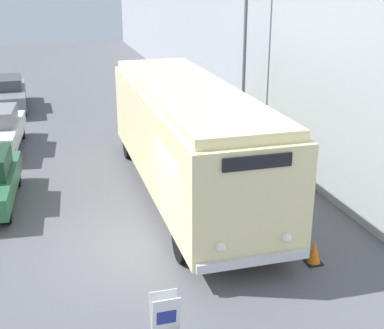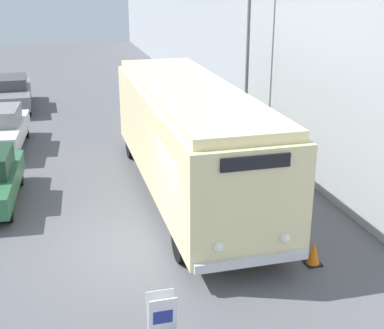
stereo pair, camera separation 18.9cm
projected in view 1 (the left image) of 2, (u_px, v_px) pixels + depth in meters
ground_plane at (144, 247)px, 12.98m from camera, size 80.00×80.00×0.00m
building_wall_right at (234, 40)px, 22.29m from camera, size 0.30×60.00×7.20m
vintage_bus at (188, 135)px, 15.45m from camera, size 2.65×10.46×3.27m
sign_board at (165, 316)px, 9.68m from camera, size 0.52×0.33×0.87m
streetlamp at (245, 26)px, 18.42m from camera, size 0.36×0.36×7.04m
parked_car_far at (5, 93)px, 25.59m from camera, size 1.93×4.83×1.53m
traffic_cone at (314, 252)px, 12.16m from camera, size 0.36×0.36×0.56m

